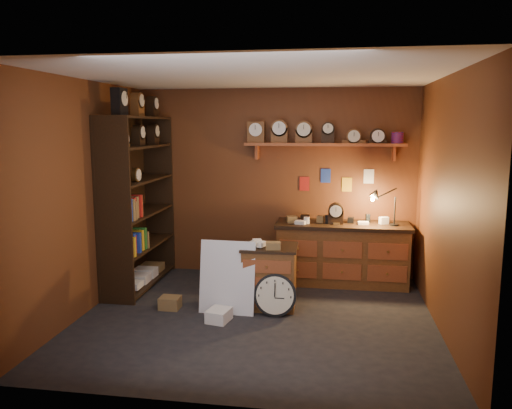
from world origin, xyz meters
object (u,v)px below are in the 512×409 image
object	(u,v)px
workbench	(342,250)
big_round_clock	(275,295)
shelving_unit	(136,195)
low_cabinet	(270,274)

from	to	relation	value
workbench	big_round_clock	xyz separation A→B (m)	(-0.78, -1.34, -0.23)
shelving_unit	workbench	size ratio (longest dim) A/B	1.41
low_cabinet	big_round_clock	size ratio (longest dim) A/B	1.70
shelving_unit	low_cabinet	bearing A→B (deg)	-16.36
shelving_unit	big_round_clock	size ratio (longest dim) A/B	5.20
low_cabinet	big_round_clock	bearing A→B (deg)	-71.59
shelving_unit	big_round_clock	xyz separation A→B (m)	(2.00, -0.84, -1.01)
shelving_unit	workbench	distance (m)	2.92
shelving_unit	workbench	world-z (taller)	shelving_unit
big_round_clock	low_cabinet	bearing A→B (deg)	109.85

